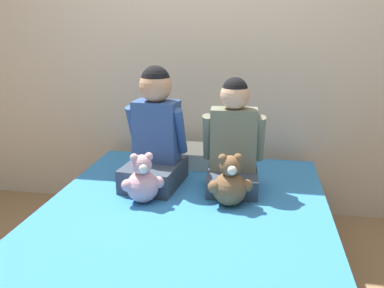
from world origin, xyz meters
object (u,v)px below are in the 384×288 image
(teddy_bear_held_by_left_child, at_px, (143,182))
(pillow_at_headboard, at_px, (204,156))
(bed, at_px, (180,258))
(teddy_bear_held_by_right_child, at_px, (230,184))
(child_on_right, at_px, (233,142))
(child_on_left, at_px, (155,135))

(teddy_bear_held_by_left_child, xyz_separation_m, pillow_at_headboard, (0.23, 0.66, -0.06))
(bed, distance_m, pillow_at_headboard, 0.86)
(teddy_bear_held_by_right_child, bearing_deg, pillow_at_headboard, 94.43)
(pillow_at_headboard, bearing_deg, teddy_bear_held_by_left_child, -109.58)
(bed, xyz_separation_m, pillow_at_headboard, (0.00, 0.82, 0.28))
(child_on_right, height_order, teddy_bear_held_by_right_child, child_on_right)
(teddy_bear_held_by_left_child, bearing_deg, child_on_right, 6.17)
(child_on_right, bearing_deg, teddy_bear_held_by_right_child, -92.90)
(bed, bearing_deg, child_on_left, 117.97)
(teddy_bear_held_by_left_child, distance_m, pillow_at_headboard, 0.70)
(child_on_right, height_order, pillow_at_headboard, child_on_right)
(child_on_left, xyz_separation_m, pillow_at_headboard, (0.23, 0.38, -0.24))
(bed, bearing_deg, teddy_bear_held_by_left_child, 145.86)
(child_on_left, distance_m, teddy_bear_held_by_left_child, 0.33)
(teddy_bear_held_by_right_child, bearing_deg, child_on_right, 75.01)
(teddy_bear_held_by_right_child, bearing_deg, teddy_bear_held_by_left_child, 169.41)
(teddy_bear_held_by_right_child, bearing_deg, bed, -154.16)
(child_on_right, distance_m, teddy_bear_held_by_left_child, 0.56)
(child_on_left, bearing_deg, bed, -55.55)
(teddy_bear_held_by_right_child, xyz_separation_m, pillow_at_headboard, (-0.23, 0.62, -0.06))
(teddy_bear_held_by_right_child, relative_size, pillow_at_headboard, 0.48)
(child_on_left, relative_size, teddy_bear_held_by_right_child, 2.47)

